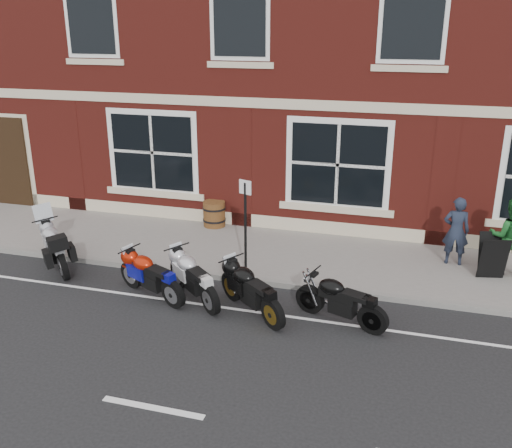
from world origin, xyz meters
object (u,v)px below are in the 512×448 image
(a_board_sign, at_px, (493,256))
(moto_naked_black, at_px, (340,298))
(moto_sport_silver, at_px, (194,275))
(pedestrian_left, at_px, (456,231))
(barrel_planter, at_px, (214,214))
(moto_sport_black, at_px, (252,288))
(moto_sport_red, at_px, (151,274))
(parking_sign, at_px, (245,221))
(moto_touring_silver, at_px, (56,244))
(pedestrian_right, at_px, (509,237))

(a_board_sign, bearing_deg, moto_naked_black, -149.91)
(a_board_sign, bearing_deg, moto_sport_silver, -169.11)
(pedestrian_left, bearing_deg, barrel_planter, -8.61)
(moto_sport_black, height_order, barrel_planter, moto_sport_black)
(a_board_sign, xyz_separation_m, barrel_planter, (-6.81, 1.38, -0.13))
(pedestrian_left, bearing_deg, moto_naked_black, 55.66)
(moto_sport_red, relative_size, parking_sign, 0.84)
(moto_naked_black, bearing_deg, moto_sport_red, 111.00)
(moto_touring_silver, bearing_deg, moto_sport_silver, -54.93)
(parking_sign, bearing_deg, moto_sport_red, -120.94)
(pedestrian_right, relative_size, a_board_sign, 1.80)
(moto_sport_black, height_order, a_board_sign, a_board_sign)
(parking_sign, bearing_deg, moto_naked_black, -9.37)
(pedestrian_left, distance_m, parking_sign, 4.74)
(moto_touring_silver, relative_size, a_board_sign, 1.63)
(moto_touring_silver, height_order, moto_sport_black, moto_touring_silver)
(moto_touring_silver, bearing_deg, moto_naked_black, -51.60)
(moto_sport_black, xyz_separation_m, moto_sport_silver, (-1.27, 0.23, -0.00))
(moto_sport_red, bearing_deg, a_board_sign, -42.38)
(moto_sport_red, distance_m, barrel_planter, 4.03)
(moto_sport_silver, distance_m, parking_sign, 1.59)
(moto_sport_red, height_order, pedestrian_right, pedestrian_right)
(moto_sport_silver, distance_m, pedestrian_left, 5.91)
(moto_sport_red, xyz_separation_m, parking_sign, (1.61, 1.28, 0.85))
(moto_naked_black, bearing_deg, parking_sign, 80.96)
(moto_touring_silver, xyz_separation_m, pedestrian_left, (8.66, 2.39, 0.35))
(pedestrian_right, distance_m, parking_sign, 5.65)
(pedestrian_left, bearing_deg, moto_sport_silver, 30.43)
(barrel_planter, bearing_deg, moto_sport_silver, -75.69)
(moto_sport_black, bearing_deg, moto_touring_silver, 119.52)
(parking_sign, bearing_deg, moto_sport_silver, -101.95)
(moto_sport_red, bearing_deg, pedestrian_right, -41.37)
(moto_touring_silver, distance_m, moto_naked_black, 6.59)
(moto_naked_black, relative_size, a_board_sign, 1.91)
(moto_sport_red, xyz_separation_m, moto_naked_black, (3.82, 0.01, -0.01))
(moto_sport_black, bearing_deg, barrel_planter, 68.40)
(barrel_planter, xyz_separation_m, parking_sign, (1.72, -2.75, 0.89))
(pedestrian_right, distance_m, barrel_planter, 7.22)
(moto_naked_black, bearing_deg, pedestrian_right, -26.70)
(moto_naked_black, distance_m, a_board_sign, 3.91)
(pedestrian_left, bearing_deg, moto_touring_silver, 14.97)
(pedestrian_right, relative_size, parking_sign, 0.80)
(moto_touring_silver, relative_size, barrel_planter, 2.27)
(moto_sport_red, distance_m, parking_sign, 2.22)
(moto_touring_silver, xyz_separation_m, a_board_sign, (9.42, 1.88, 0.04))
(moto_sport_red, bearing_deg, moto_sport_black, -66.55)
(moto_sport_red, distance_m, moto_sport_silver, 0.89)
(moto_sport_silver, distance_m, barrel_planter, 4.02)
(moto_touring_silver, xyz_separation_m, moto_sport_black, (4.88, -0.87, -0.03))
(moto_sport_red, bearing_deg, moto_naked_black, -63.86)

